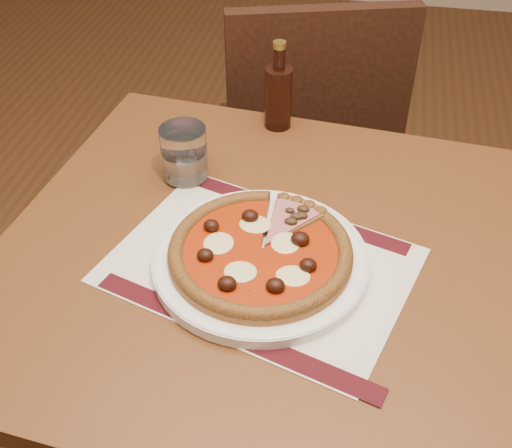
{
  "coord_description": "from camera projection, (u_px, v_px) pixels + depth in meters",
  "views": [
    {
      "loc": [
        -0.09,
        -0.74,
        1.44
      ],
      "look_at": [
        -0.24,
        0.02,
        0.78
      ],
      "focal_mm": 45.0,
      "sensor_mm": 36.0,
      "label": 1
    }
  ],
  "objects": [
    {
      "name": "table",
      "position": [
        254.0,
        291.0,
        1.08
      ],
      "size": [
        0.87,
        0.87,
        0.75
      ],
      "rotation": [
        0.0,
        0.0,
        -0.09
      ],
      "color": "brown",
      "rests_on": "ground"
    },
    {
      "name": "chair_far",
      "position": [
        308.0,
        136.0,
        1.68
      ],
      "size": [
        0.54,
        0.54,
        0.91
      ],
      "rotation": [
        0.0,
        0.0,
        3.44
      ],
      "color": "black",
      "rests_on": "ground"
    },
    {
      "name": "placemat",
      "position": [
        260.0,
        265.0,
        0.98
      ],
      "size": [
        0.51,
        0.43,
        0.0
      ],
      "primitive_type": "cube",
      "rotation": [
        0.0,
        0.0,
        -0.29
      ],
      "color": "silver",
      "rests_on": "table"
    },
    {
      "name": "plate",
      "position": [
        260.0,
        260.0,
        0.98
      ],
      "size": [
        0.33,
        0.33,
        0.02
      ],
      "primitive_type": "cylinder",
      "color": "white",
      "rests_on": "placemat"
    },
    {
      "name": "pizza",
      "position": [
        260.0,
        251.0,
        0.96
      ],
      "size": [
        0.28,
        0.28,
        0.04
      ],
      "color": "#A35C27",
      "rests_on": "plate"
    },
    {
      "name": "ham_slice",
      "position": [
        298.0,
        223.0,
        1.02
      ],
      "size": [
        0.09,
        0.13,
        0.02
      ],
      "rotation": [
        0.0,
        0.0,
        1.22
      ],
      "color": "#A35C27",
      "rests_on": "plate"
    },
    {
      "name": "water_glass",
      "position": [
        184.0,
        154.0,
        1.13
      ],
      "size": [
        0.08,
        0.08,
        0.1
      ],
      "primitive_type": "cylinder",
      "rotation": [
        0.0,
        0.0,
        0.01
      ],
      "color": "white",
      "rests_on": "table"
    },
    {
      "name": "bottle",
      "position": [
        278.0,
        94.0,
        1.25
      ],
      "size": [
        0.05,
        0.05,
        0.18
      ],
      "color": "#34150D",
      "rests_on": "table"
    }
  ]
}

